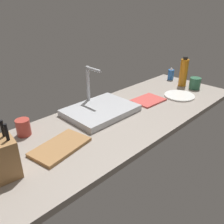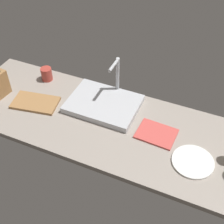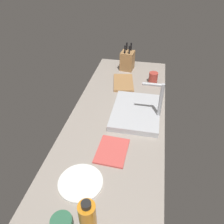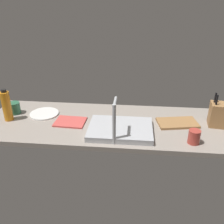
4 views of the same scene
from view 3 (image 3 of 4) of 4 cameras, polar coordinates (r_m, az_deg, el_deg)
name	(u,v)px [view 3 (image 3 of 4)]	position (r cm, az deg, el deg)	size (l,w,h in cm)	color
countertop_slab	(117,120)	(158.07, 1.24, -2.01)	(197.11, 67.52, 3.50)	gray
sink_basin	(136,112)	(160.22, 6.23, 0.09)	(45.53, 33.63, 4.12)	#B7BABF
faucet	(158,99)	(149.04, 11.98, 3.22)	(5.50, 14.43, 28.53)	#B7BABF
knife_block	(127,60)	(219.93, 4.01, 13.21)	(14.29, 13.52, 25.16)	#9E7042
cutting_board	(123,83)	(197.65, 2.96, 7.65)	(29.76, 17.17, 1.80)	#9E7042
water_bottle	(88,222)	(96.35, -6.16, -26.52)	(6.80, 6.80, 25.44)	orange
dinner_plate	(81,182)	(120.15, -8.16, -17.61)	(23.30, 23.30, 1.20)	white
dish_towel	(112,151)	(132.86, 0.02, -10.02)	(22.91, 17.54, 1.20)	#CC4C47
coffee_mug	(153,78)	(200.46, 10.65, 8.75)	(7.82, 7.82, 9.55)	#B23D33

